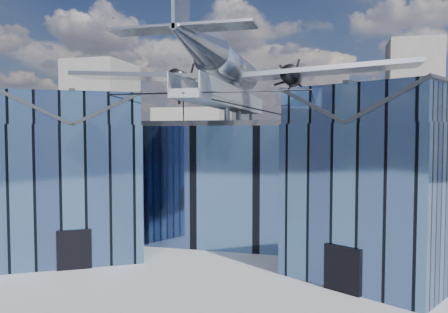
# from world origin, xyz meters

# --- Properties ---
(ground_plane) EXTENTS (120.00, 120.00, 0.00)m
(ground_plane) POSITION_xyz_m (0.00, 0.00, 0.00)
(ground_plane) COLOR gray
(museum) EXTENTS (32.88, 24.50, 17.60)m
(museum) POSITION_xyz_m (0.00, 5.82, 5.54)
(museum) COLOR #486592
(museum) RESTS_ON ground
(bg_towers) EXTENTS (77.00, 24.50, 26.00)m
(bg_towers) POSITION_xyz_m (1.45, 50.49, 10.01)
(bg_towers) COLOR gray
(bg_towers) RESTS_ON ground
(tree_side_w) EXTENTS (4.16, 4.16, 6.05)m
(tree_side_w) POSITION_xyz_m (-19.90, 5.84, 4.10)
(tree_side_w) COLOR #382316
(tree_side_w) RESTS_ON ground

